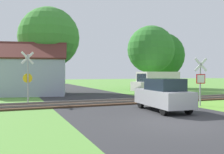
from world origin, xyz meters
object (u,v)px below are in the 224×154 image
(crossing_sign_far, at_px, (28,75))
(mail_truck, at_px, (157,82))
(parked_car, at_px, (163,95))
(stop_sign_near, at_px, (200,79))
(tree_center, at_px, (49,38))
(house, at_px, (27,75))
(tree_right, at_px, (151,49))
(tree_far, at_px, (162,55))

(crossing_sign_far, height_order, mail_truck, crossing_sign_far)
(crossing_sign_far, bearing_deg, parked_car, -55.97)
(stop_sign_near, distance_m, tree_center, 17.26)
(tree_center, bearing_deg, stop_sign_near, -64.13)
(crossing_sign_far, xyz_separation_m, parked_car, (6.68, -6.16, -1.07))
(house, bearing_deg, tree_center, 55.83)
(stop_sign_near, distance_m, tree_right, 14.15)
(house, bearing_deg, tree_right, 13.75)
(tree_far, distance_m, parked_car, 22.64)
(mail_truck, xyz_separation_m, parked_car, (-6.08, -10.30, -0.34))
(tree_center, xyz_separation_m, parked_car, (3.91, -15.97, -5.05))
(crossing_sign_far, distance_m, house, 7.51)
(parked_car, bearing_deg, tree_far, 61.17)
(tree_far, height_order, parked_car, tree_far)
(stop_sign_near, distance_m, mail_truck, 9.77)
(crossing_sign_far, height_order, tree_far, tree_far)
(mail_truck, bearing_deg, tree_right, -28.87)
(house, bearing_deg, crossing_sign_far, -80.39)
(tree_right, xyz_separation_m, tree_far, (4.56, 4.69, -0.27))
(tree_far, bearing_deg, stop_sign_near, -116.24)
(house, relative_size, mail_truck, 1.67)
(crossing_sign_far, relative_size, tree_center, 0.39)
(house, relative_size, parked_car, 2.07)
(stop_sign_near, relative_size, parked_car, 0.74)
(tree_right, bearing_deg, crossing_sign_far, -151.10)
(tree_far, relative_size, parked_car, 1.92)
(crossing_sign_far, distance_m, tree_far, 22.80)
(crossing_sign_far, bearing_deg, tree_far, 20.42)
(parked_car, bearing_deg, tree_center, 107.93)
(tree_center, bearing_deg, parked_car, -76.24)
(tree_center, xyz_separation_m, mail_truck, (9.99, -5.67, -4.71))
(crossing_sign_far, relative_size, mail_truck, 0.70)
(tree_center, relative_size, tree_right, 1.20)
(tree_center, relative_size, parked_car, 2.24)
(crossing_sign_far, distance_m, mail_truck, 13.43)
(stop_sign_near, relative_size, tree_center, 0.33)
(house, distance_m, tree_right, 14.27)
(stop_sign_near, relative_size, tree_right, 0.40)
(stop_sign_near, bearing_deg, house, -40.88)
(mail_truck, bearing_deg, parked_car, 142.72)
(parked_car, bearing_deg, house, 119.08)
(tree_center, height_order, mail_truck, tree_center)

